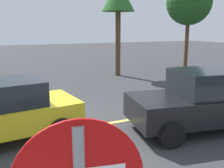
# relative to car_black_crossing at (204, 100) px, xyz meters

# --- Properties ---
(ground_plane) EXTENTS (80.00, 80.00, 0.00)m
(ground_plane) POSITION_rel_car_black_crossing_xyz_m (-3.41, 1.46, -0.84)
(ground_plane) COLOR #38383A
(lane_marking_centre) EXTENTS (28.00, 0.16, 0.01)m
(lane_marking_centre) POSITION_rel_car_black_crossing_xyz_m (-0.41, 1.46, -0.83)
(lane_marking_centre) COLOR #E0D14C
(car_black_crossing) EXTENTS (4.33, 2.51, 1.69)m
(car_black_crossing) POSITION_rel_car_black_crossing_xyz_m (0.00, 0.00, 0.00)
(car_black_crossing) COLOR black
(car_black_crossing) RESTS_ON ground_plane
(tree_left_verge) EXTENTS (3.15, 3.15, 6.15)m
(tree_left_verge) POSITION_rel_car_black_crossing_xyz_m (7.40, 9.49, 3.71)
(tree_left_verge) COLOR #513823
(tree_left_verge) RESTS_ON ground_plane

